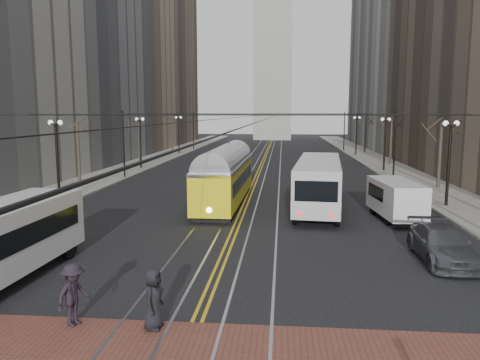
% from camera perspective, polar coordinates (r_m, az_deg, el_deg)
% --- Properties ---
extents(ground, '(260.00, 260.00, 0.00)m').
position_cam_1_polar(ground, '(15.94, -4.63, -15.43)').
color(ground, black).
rests_on(ground, ground).
extents(sidewalk_left, '(5.00, 140.00, 0.15)m').
position_cam_1_polar(sidewalk_left, '(62.24, -11.21, 2.19)').
color(sidewalk_left, gray).
rests_on(sidewalk_left, ground).
extents(sidewalk_right, '(5.00, 140.00, 0.15)m').
position_cam_1_polar(sidewalk_right, '(61.00, 16.96, 1.87)').
color(sidewalk_right, gray).
rests_on(sidewalk_right, ground).
extents(streetcar_rails, '(4.80, 130.00, 0.02)m').
position_cam_1_polar(streetcar_rails, '(59.78, 2.73, 2.03)').
color(streetcar_rails, gray).
rests_on(streetcar_rails, ground).
extents(centre_lines, '(0.42, 130.00, 0.01)m').
position_cam_1_polar(centre_lines, '(59.78, 2.73, 2.03)').
color(centre_lines, gold).
rests_on(centre_lines, ground).
extents(building_left_mid, '(16.00, 20.00, 34.00)m').
position_cam_1_polar(building_left_mid, '(67.43, -20.36, 16.73)').
color(building_left_mid, slate).
rests_on(building_left_mid, ground).
extents(building_left_far, '(16.00, 20.00, 40.00)m').
position_cam_1_polar(building_left_far, '(105.12, -10.71, 15.46)').
color(building_left_far, brown).
rests_on(building_left_far, ground).
extents(building_right_mid, '(16.00, 20.00, 34.00)m').
position_cam_1_polar(building_right_mid, '(65.47, 26.85, 16.65)').
color(building_right_mid, brown).
rests_on(building_right_mid, ground).
extents(building_right_far, '(16.00, 20.00, 40.00)m').
position_cam_1_polar(building_right_far, '(103.87, 18.60, 15.28)').
color(building_right_far, slate).
rests_on(building_right_far, ground).
extents(lamp_posts, '(27.60, 57.20, 5.60)m').
position_cam_1_polar(lamp_posts, '(43.36, 1.81, 3.43)').
color(lamp_posts, black).
rests_on(lamp_posts, ground).
extents(street_trees, '(31.68, 53.28, 5.60)m').
position_cam_1_polar(street_trees, '(49.83, 2.26, 4.04)').
color(street_trees, '#382D23').
rests_on(street_trees, ground).
extents(trolley_wires, '(25.96, 120.00, 6.60)m').
position_cam_1_polar(trolley_wires, '(49.35, 2.24, 5.13)').
color(trolley_wires, black).
rests_on(trolley_wires, ground).
extents(streetcar, '(2.80, 13.58, 3.19)m').
position_cam_1_polar(streetcar, '(33.16, -1.74, -0.13)').
color(streetcar, yellow).
rests_on(streetcar, ground).
extents(rear_bus, '(3.91, 12.69, 3.26)m').
position_cam_1_polar(rear_bus, '(31.86, 9.55, -0.52)').
color(rear_bus, silver).
rests_on(rear_bus, ground).
extents(cargo_van, '(2.57, 5.51, 2.36)m').
position_cam_1_polar(cargo_van, '(29.50, 18.44, -2.40)').
color(cargo_van, white).
rests_on(cargo_van, ground).
extents(sedan_grey, '(2.29, 4.49, 1.46)m').
position_cam_1_polar(sedan_grey, '(37.81, 8.65, -0.52)').
color(sedan_grey, '#414249').
rests_on(sedan_grey, ground).
extents(sedan_parked, '(2.13, 5.12, 1.48)m').
position_cam_1_polar(sedan_parked, '(22.25, 23.39, -7.18)').
color(sedan_parked, '#45474D').
rests_on(sedan_parked, ground).
extents(pedestrian_a, '(0.68, 0.96, 1.84)m').
position_cam_1_polar(pedestrian_a, '(14.48, -10.52, -14.04)').
color(pedestrian_a, black).
rests_on(pedestrian_a, crosswalk_band).
extents(pedestrian_d, '(1.11, 1.41, 1.92)m').
position_cam_1_polar(pedestrian_d, '(15.28, -19.65, -13.02)').
color(pedestrian_d, black).
rests_on(pedestrian_d, crosswalk_band).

